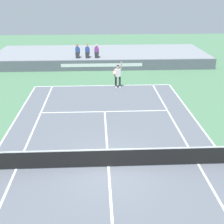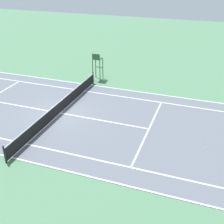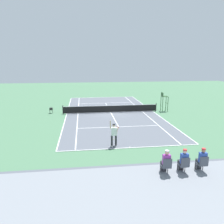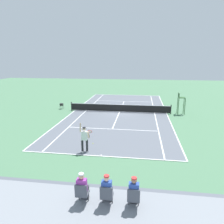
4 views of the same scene
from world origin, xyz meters
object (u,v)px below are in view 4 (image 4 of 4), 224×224
object	(u,v)px
tennis_player	(85,139)
umpire_chair	(181,101)
spectator_seated_0	(134,193)
tennis_ball	(93,144)
ball_hopper	(62,104)
spectator_seated_1	(107,190)
spectator_seated_2	(83,188)

from	to	relation	value
tennis_player	umpire_chair	size ratio (longest dim) A/B	0.85
spectator_seated_0	umpire_chair	world-z (taller)	umpire_chair
tennis_ball	ball_hopper	world-z (taller)	ball_hopper
tennis_ball	spectator_seated_1	bearing A→B (deg)	106.66
spectator_seated_1	umpire_chair	size ratio (longest dim) A/B	0.52
ball_hopper	umpire_chair	bearing A→B (deg)	177.65
tennis_ball	umpire_chair	size ratio (longest dim) A/B	0.03
umpire_chair	spectator_seated_0	bearing A→B (deg)	75.42
ball_hopper	tennis_ball	bearing A→B (deg)	121.57
spectator_seated_0	ball_hopper	world-z (taller)	spectator_seated_0
spectator_seated_1	ball_hopper	size ratio (longest dim) A/B	1.81
spectator_seated_1	spectator_seated_2	distance (m)	0.91
spectator_seated_0	spectator_seated_1	world-z (taller)	same
spectator_seated_0	tennis_player	size ratio (longest dim) A/B	0.61
spectator_seated_1	spectator_seated_2	bearing A→B (deg)	0.00
spectator_seated_0	spectator_seated_2	bearing A→B (deg)	0.00
spectator_seated_2	ball_hopper	size ratio (longest dim) A/B	1.81
spectator_seated_1	umpire_chair	world-z (taller)	umpire_chair
spectator_seated_2	umpire_chair	world-z (taller)	umpire_chair
spectator_seated_0	tennis_player	world-z (taller)	spectator_seated_0
tennis_player	ball_hopper	distance (m)	13.56
spectator_seated_0	spectator_seated_2	size ratio (longest dim) A/B	1.00
spectator_seated_0	spectator_seated_2	distance (m)	1.87
spectator_seated_0	spectator_seated_1	xyz separation A→B (m)	(0.96, 0.00, 0.00)
spectator_seated_0	ball_hopper	size ratio (longest dim) A/B	1.81
spectator_seated_0	ball_hopper	distance (m)	20.86
umpire_chair	ball_hopper	distance (m)	14.46
tennis_ball	umpire_chair	distance (m)	12.81
umpire_chair	ball_hopper	xyz separation A→B (m)	(14.41, -0.59, -0.98)
tennis_player	ball_hopper	size ratio (longest dim) A/B	2.98
spectator_seated_0	ball_hopper	bearing A→B (deg)	-62.00
spectator_seated_0	tennis_ball	distance (m)	8.69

